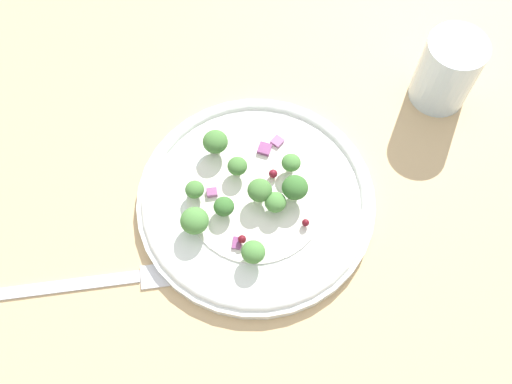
{
  "coord_description": "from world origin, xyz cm",
  "views": [
    {
      "loc": [
        -19.19,
        12.47,
        54.6
      ],
      "look_at": [
        2.6,
        1.14,
        2.7
      ],
      "focal_mm": 40.1,
      "sensor_mm": 36.0,
      "label": 1
    }
  ],
  "objects_px": {
    "broccoli_floret_0": "(260,190)",
    "water_glass": "(447,71)",
    "plate": "(256,200)",
    "broccoli_floret_2": "(253,252)",
    "fork": "(94,282)",
    "broccoli_floret_1": "(295,188)"
  },
  "relations": [
    {
      "from": "water_glass",
      "to": "broccoli_floret_0",
      "type": "bearing_deg",
      "value": 96.83
    },
    {
      "from": "broccoli_floret_1",
      "to": "water_glass",
      "type": "height_order",
      "value": "water_glass"
    },
    {
      "from": "broccoli_floret_2",
      "to": "broccoli_floret_1",
      "type": "bearing_deg",
      "value": -59.67
    },
    {
      "from": "fork",
      "to": "water_glass",
      "type": "bearing_deg",
      "value": -86.11
    },
    {
      "from": "broccoli_floret_0",
      "to": "water_glass",
      "type": "height_order",
      "value": "water_glass"
    },
    {
      "from": "fork",
      "to": "water_glass",
      "type": "height_order",
      "value": "water_glass"
    },
    {
      "from": "fork",
      "to": "water_glass",
      "type": "relative_size",
      "value": 2.12
    },
    {
      "from": "broccoli_floret_0",
      "to": "broccoli_floret_2",
      "type": "xyz_separation_m",
      "value": [
        -0.05,
        0.03,
        -0.0
      ]
    },
    {
      "from": "broccoli_floret_2",
      "to": "fork",
      "type": "xyz_separation_m",
      "value": [
        0.05,
        0.15,
        -0.03
      ]
    },
    {
      "from": "broccoli_floret_0",
      "to": "plate",
      "type": "bearing_deg",
      "value": 42.83
    },
    {
      "from": "broccoli_floret_2",
      "to": "plate",
      "type": "bearing_deg",
      "value": -29.81
    },
    {
      "from": "broccoli_floret_1",
      "to": "fork",
      "type": "height_order",
      "value": "broccoli_floret_1"
    },
    {
      "from": "plate",
      "to": "broccoli_floret_0",
      "type": "distance_m",
      "value": 0.03
    },
    {
      "from": "broccoli_floret_0",
      "to": "broccoli_floret_1",
      "type": "xyz_separation_m",
      "value": [
        -0.01,
        -0.03,
        0.0
      ]
    },
    {
      "from": "fork",
      "to": "plate",
      "type": "bearing_deg",
      "value": -89.13
    },
    {
      "from": "broccoli_floret_1",
      "to": "fork",
      "type": "xyz_separation_m",
      "value": [
        0.01,
        0.22,
        -0.03
      ]
    },
    {
      "from": "fork",
      "to": "broccoli_floret_2",
      "type": "bearing_deg",
      "value": -109.76
    },
    {
      "from": "broccoli_floret_0",
      "to": "broccoli_floret_2",
      "type": "relative_size",
      "value": 1.07
    },
    {
      "from": "broccoli_floret_2",
      "to": "fork",
      "type": "relative_size",
      "value": 0.13
    },
    {
      "from": "broccoli_floret_0",
      "to": "broccoli_floret_2",
      "type": "height_order",
      "value": "broccoli_floret_0"
    },
    {
      "from": "plate",
      "to": "broccoli_floret_0",
      "type": "bearing_deg",
      "value": -137.17
    },
    {
      "from": "plate",
      "to": "broccoli_floret_2",
      "type": "xyz_separation_m",
      "value": [
        -0.06,
        0.03,
        0.02
      ]
    }
  ]
}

